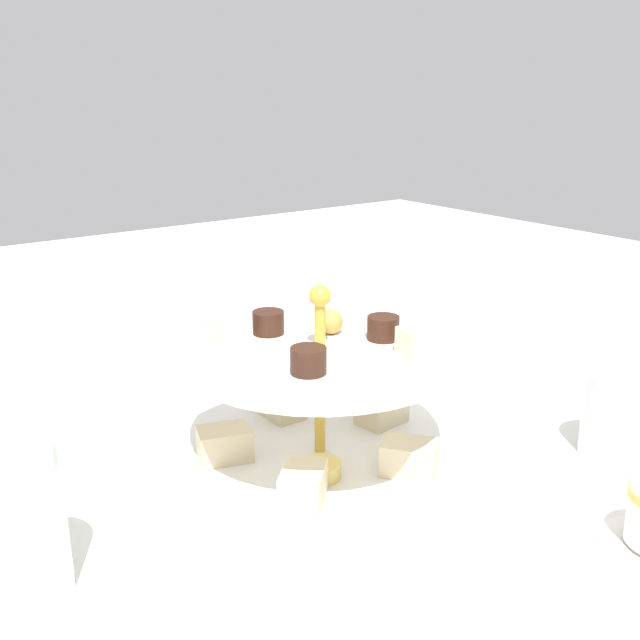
# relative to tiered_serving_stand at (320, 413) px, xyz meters

# --- Properties ---
(ground_plane) EXTENTS (2.40, 2.40, 0.00)m
(ground_plane) POSITION_rel_tiered_serving_stand_xyz_m (-0.00, 0.00, -0.05)
(ground_plane) COLOR silver
(tiered_serving_stand) EXTENTS (0.31, 0.31, 0.17)m
(tiered_serving_stand) POSITION_rel_tiered_serving_stand_xyz_m (0.00, 0.00, 0.00)
(tiered_serving_stand) COLOR white
(tiered_serving_stand) RESTS_ON ground_plane
(water_glass_tall_right) EXTENTS (0.07, 0.07, 0.12)m
(water_glass_tall_right) POSITION_rel_tiered_serving_stand_xyz_m (0.03, -0.28, 0.01)
(water_glass_tall_right) COLOR silver
(water_glass_tall_right) RESTS_ON ground_plane
(water_glass_short_left) EXTENTS (0.06, 0.06, 0.08)m
(water_glass_short_left) POSITION_rel_tiered_serving_stand_xyz_m (0.16, 0.23, -0.01)
(water_glass_short_left) COLOR silver
(water_glass_short_left) RESTS_ON ground_plane
(butter_knife_left) EXTENTS (0.05, 0.17, 0.00)m
(butter_knife_left) POSITION_rel_tiered_serving_stand_xyz_m (-0.32, -0.09, -0.05)
(butter_knife_left) COLOR silver
(butter_knife_left) RESTS_ON ground_plane
(water_glass_mid_back) EXTENTS (0.06, 0.06, 0.08)m
(water_glass_mid_back) POSITION_rel_tiered_serving_stand_xyz_m (-0.10, 0.23, -0.01)
(water_glass_mid_back) COLOR silver
(water_glass_mid_back) RESTS_ON ground_plane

